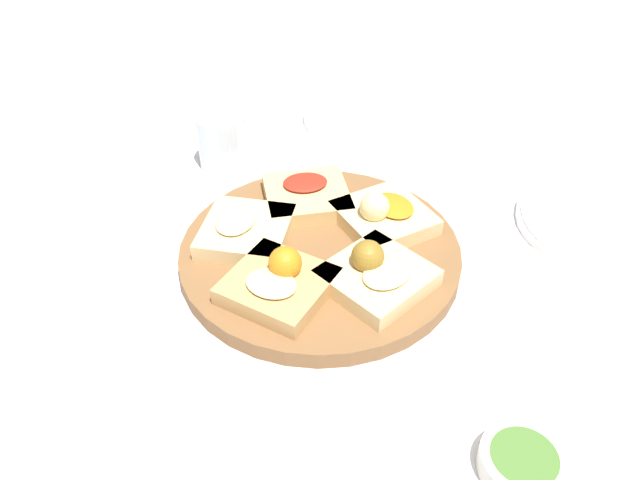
{
  "coord_description": "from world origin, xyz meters",
  "views": [
    {
      "loc": [
        0.34,
        -0.49,
        0.52
      ],
      "look_at": [
        0.0,
        0.0,
        0.03
      ],
      "focal_mm": 35.0,
      "sensor_mm": 36.0,
      "label": 1
    }
  ],
  "objects_px": {
    "water_glass": "(223,141)",
    "serving_board": "(320,253)",
    "plate_right": "(605,222)",
    "dipping_bowl": "(522,463)",
    "napkin_stack": "(47,391)",
    "plate_left": "(372,115)"
  },
  "relations": [
    {
      "from": "napkin_stack",
      "to": "water_glass",
      "type": "bearing_deg",
      "value": 107.96
    },
    {
      "from": "water_glass",
      "to": "dipping_bowl",
      "type": "height_order",
      "value": "water_glass"
    },
    {
      "from": "plate_right",
      "to": "napkin_stack",
      "type": "xyz_separation_m",
      "value": [
        -0.39,
        -0.6,
        -0.0
      ]
    },
    {
      "from": "plate_right",
      "to": "dipping_bowl",
      "type": "distance_m",
      "value": 0.41
    },
    {
      "from": "napkin_stack",
      "to": "dipping_bowl",
      "type": "xyz_separation_m",
      "value": [
        0.43,
        0.19,
        0.01
      ]
    },
    {
      "from": "water_glass",
      "to": "napkin_stack",
      "type": "xyz_separation_m",
      "value": [
        0.14,
        -0.43,
        -0.04
      ]
    },
    {
      "from": "water_glass",
      "to": "dipping_bowl",
      "type": "bearing_deg",
      "value": -23.1
    },
    {
      "from": "plate_right",
      "to": "napkin_stack",
      "type": "height_order",
      "value": "plate_right"
    },
    {
      "from": "serving_board",
      "to": "plate_right",
      "type": "relative_size",
      "value": 1.51
    },
    {
      "from": "water_glass",
      "to": "serving_board",
      "type": "bearing_deg",
      "value": -22.44
    },
    {
      "from": "serving_board",
      "to": "napkin_stack",
      "type": "bearing_deg",
      "value": -108.56
    },
    {
      "from": "water_glass",
      "to": "napkin_stack",
      "type": "relative_size",
      "value": 0.62
    },
    {
      "from": "serving_board",
      "to": "plate_right",
      "type": "distance_m",
      "value": 0.39
    },
    {
      "from": "dipping_bowl",
      "to": "plate_left",
      "type": "bearing_deg",
      "value": 132.28
    },
    {
      "from": "serving_board",
      "to": "dipping_bowl",
      "type": "distance_m",
      "value": 0.34
    },
    {
      "from": "serving_board",
      "to": "plate_right",
      "type": "bearing_deg",
      "value": 44.54
    },
    {
      "from": "serving_board",
      "to": "plate_right",
      "type": "xyz_separation_m",
      "value": [
        0.28,
        0.27,
        -0.0
      ]
    },
    {
      "from": "plate_right",
      "to": "napkin_stack",
      "type": "relative_size",
      "value": 1.68
    },
    {
      "from": "serving_board",
      "to": "dipping_bowl",
      "type": "height_order",
      "value": "dipping_bowl"
    },
    {
      "from": "water_glass",
      "to": "napkin_stack",
      "type": "bearing_deg",
      "value": -72.04
    },
    {
      "from": "plate_left",
      "to": "dipping_bowl",
      "type": "bearing_deg",
      "value": -47.72
    },
    {
      "from": "napkin_stack",
      "to": "plate_left",
      "type": "bearing_deg",
      "value": 92.23
    }
  ]
}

